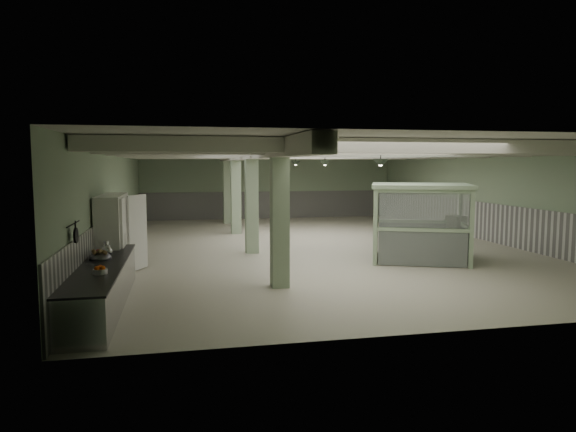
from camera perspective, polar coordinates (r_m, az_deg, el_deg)
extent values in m
plane|color=silver|center=(19.10, 3.02, -3.32)|extent=(20.00, 20.00, 0.00)
cube|color=beige|center=(18.87, 3.08, 7.54)|extent=(14.00, 20.00, 0.02)
cube|color=#8DA382|center=(28.66, -2.11, 3.34)|extent=(14.00, 0.02, 3.60)
cube|color=#8DA382|center=(9.63, 18.58, -1.79)|extent=(14.00, 0.02, 3.60)
cube|color=#8DA382|center=(18.38, -18.54, 1.68)|extent=(0.02, 20.00, 3.60)
cube|color=#8DA382|center=(21.78, 21.16, 2.18)|extent=(0.02, 20.00, 3.60)
cube|color=silver|center=(18.48, -18.36, -1.56)|extent=(0.05, 19.90, 1.50)
cube|color=silver|center=(21.85, 21.01, -0.56)|extent=(0.05, 19.90, 1.50)
cube|color=silver|center=(28.70, -2.10, 1.24)|extent=(13.90, 0.05, 1.50)
cube|color=silver|center=(18.38, -4.53, 6.89)|extent=(0.45, 19.90, 0.40)
cube|color=silver|center=(11.78, 12.62, 7.60)|extent=(13.90, 0.35, 0.32)
cube|color=silver|center=(14.09, 8.38, 7.36)|extent=(13.90, 0.35, 0.32)
cube|color=silver|center=(16.46, 5.34, 7.16)|extent=(13.90, 0.35, 0.32)
cube|color=silver|center=(18.86, 3.08, 6.99)|extent=(13.90, 0.35, 0.32)
cube|color=silver|center=(21.29, 1.33, 6.86)|extent=(13.90, 0.35, 0.32)
cube|color=silver|center=(23.73, -0.06, 6.75)|extent=(13.90, 0.35, 0.32)
cube|color=silver|center=(26.18, -1.19, 6.66)|extent=(13.90, 0.35, 0.32)
cube|color=#9FB794|center=(12.50, -0.94, 0.19)|extent=(0.42, 0.42, 3.60)
cube|color=#9FB794|center=(17.42, -4.07, 1.76)|extent=(0.42, 0.42, 3.60)
cube|color=#9FB794|center=(22.38, -5.82, 2.63)|extent=(0.42, 0.42, 3.60)
cube|color=#9FB794|center=(26.35, -6.74, 3.09)|extent=(0.42, 0.42, 3.60)
cylinder|color=black|center=(10.88, -22.76, -0.83)|extent=(0.02, 1.20, 0.02)
cone|color=#2C392B|center=(14.27, 10.25, 5.82)|extent=(0.44, 0.44, 0.22)
cone|color=#2C392B|center=(19.47, 4.12, 5.86)|extent=(0.44, 0.44, 0.22)
cone|color=#2C392B|center=(24.32, 0.86, 5.85)|extent=(0.44, 0.44, 0.22)
cube|color=#B2B1B6|center=(11.63, -20.03, -7.38)|extent=(0.92, 5.45, 0.88)
cube|color=black|center=(11.54, -20.11, -5.20)|extent=(0.96, 5.49, 0.04)
cylinder|color=#B2B2B7|center=(10.57, -20.14, -5.86)|extent=(0.33, 0.33, 0.10)
cylinder|color=black|center=(10.81, -22.55, -2.04)|extent=(0.04, 0.27, 0.27)
cylinder|color=black|center=(10.86, -22.50, -2.00)|extent=(0.04, 0.31, 0.31)
cube|color=white|center=(14.46, -18.89, -2.11)|extent=(0.61, 2.42, 2.22)
cube|color=white|center=(13.87, -17.80, -2.40)|extent=(0.06, 0.91, 2.12)
cube|color=white|center=(15.06, -16.88, -1.75)|extent=(0.47, 0.84, 2.12)
cube|color=silver|center=(13.87, -17.64, -2.40)|extent=(0.02, 0.05, 0.30)
cube|color=silver|center=(14.96, -17.22, -1.80)|extent=(0.02, 0.05, 0.30)
cube|color=#A2BF99|center=(15.47, 9.67, -1.26)|extent=(0.16, 0.16, 2.29)
cube|color=#A2BF99|center=(17.74, 9.78, -0.37)|extent=(0.16, 0.16, 2.29)
cube|color=#A2BF99|center=(15.67, 19.74, -1.43)|extent=(0.16, 0.16, 2.29)
cube|color=#A2BF99|center=(17.92, 18.58, -0.53)|extent=(0.16, 0.16, 2.29)
cube|color=#A2BF99|center=(16.55, 14.56, 3.27)|extent=(3.73, 3.48, 0.12)
cube|color=silver|center=(15.59, 14.68, -3.51)|extent=(2.37, 1.02, 1.05)
cube|color=silver|center=(15.45, 14.80, 0.99)|extent=(2.37, 1.02, 1.22)
cube|color=silver|center=(17.85, 14.16, -2.34)|extent=(2.37, 1.02, 1.05)
cube|color=silver|center=(17.72, 14.26, 1.60)|extent=(2.37, 1.02, 1.22)
cube|color=silver|center=(16.68, 9.69, -2.81)|extent=(0.85, 1.95, 1.05)
cube|color=silver|center=(16.54, 9.77, 1.41)|extent=(0.85, 1.95, 1.22)
cube|color=silver|center=(16.87, 19.06, -2.95)|extent=(0.85, 1.95, 1.05)
cube|color=silver|center=(16.74, 19.20, 1.22)|extent=(0.85, 1.95, 1.22)
cube|color=#5D6150|center=(17.80, 18.12, -2.09)|extent=(0.53, 0.68, 1.34)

